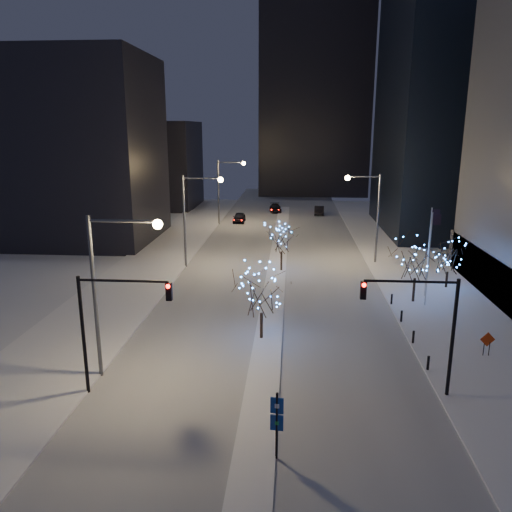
# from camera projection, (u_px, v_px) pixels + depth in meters

# --- Properties ---
(ground) EXTENTS (160.00, 160.00, 0.00)m
(ground) POSITION_uv_depth(u_px,v_px,m) (261.00, 399.00, 28.10)
(ground) COLOR silver
(ground) RESTS_ON ground
(road) EXTENTS (20.00, 130.00, 0.02)m
(road) POSITION_uv_depth(u_px,v_px,m) (279.00, 251.00, 61.90)
(road) COLOR #ADB3BC
(road) RESTS_ON ground
(median) EXTENTS (2.00, 80.00, 0.15)m
(median) POSITION_uv_depth(u_px,v_px,m) (278.00, 261.00, 57.06)
(median) COLOR silver
(median) RESTS_ON ground
(east_sidewalk) EXTENTS (10.00, 90.00, 0.15)m
(east_sidewalk) POSITION_uv_depth(u_px,v_px,m) (436.00, 291.00, 46.33)
(east_sidewalk) COLOR silver
(east_sidewalk) RESTS_ON ground
(west_sidewalk) EXTENTS (8.00, 90.00, 0.15)m
(west_sidewalk) POSITION_uv_depth(u_px,v_px,m) (130.00, 284.00, 48.39)
(west_sidewalk) COLOR silver
(west_sidewalk) RESTS_ON ground
(filler_west_near) EXTENTS (22.00, 18.00, 24.00)m
(filler_west_near) POSITION_uv_depth(u_px,v_px,m) (69.00, 150.00, 65.73)
(filler_west_near) COLOR black
(filler_west_near) RESTS_ON ground
(filler_west_far) EXTENTS (18.00, 16.00, 16.00)m
(filler_west_far) POSITION_uv_depth(u_px,v_px,m) (149.00, 165.00, 95.56)
(filler_west_far) COLOR black
(filler_west_far) RESTS_ON ground
(horizon_block) EXTENTS (24.00, 14.00, 42.00)m
(horizon_block) POSITION_uv_depth(u_px,v_px,m) (314.00, 99.00, 111.30)
(horizon_block) COLOR black
(horizon_block) RESTS_ON ground
(street_lamp_w_near) EXTENTS (4.40, 0.56, 10.00)m
(street_lamp_w_near) POSITION_uv_depth(u_px,v_px,m) (111.00, 275.00, 29.05)
(street_lamp_w_near) COLOR #595E66
(street_lamp_w_near) RESTS_ON ground
(street_lamp_w_mid) EXTENTS (4.40, 0.56, 10.00)m
(street_lamp_w_mid) POSITION_uv_depth(u_px,v_px,m) (194.00, 208.00, 53.19)
(street_lamp_w_mid) COLOR #595E66
(street_lamp_w_mid) RESTS_ON ground
(street_lamp_w_far) EXTENTS (4.40, 0.56, 10.00)m
(street_lamp_w_far) POSITION_uv_depth(u_px,v_px,m) (225.00, 183.00, 77.34)
(street_lamp_w_far) COLOR #595E66
(street_lamp_w_far) RESTS_ON ground
(street_lamp_east) EXTENTS (3.90, 0.56, 10.00)m
(street_lamp_east) POSITION_uv_depth(u_px,v_px,m) (370.00, 206.00, 54.75)
(street_lamp_east) COLOR #595E66
(street_lamp_east) RESTS_ON ground
(traffic_signal_west) EXTENTS (5.26, 0.43, 7.00)m
(traffic_signal_west) POSITION_uv_depth(u_px,v_px,m) (109.00, 316.00, 27.51)
(traffic_signal_west) COLOR black
(traffic_signal_west) RESTS_ON ground
(traffic_signal_east) EXTENTS (5.26, 0.43, 7.00)m
(traffic_signal_east) POSITION_uv_depth(u_px,v_px,m) (425.00, 318.00, 27.24)
(traffic_signal_east) COLOR black
(traffic_signal_east) RESTS_ON ground
(flagpoles) EXTENTS (1.35, 2.60, 8.00)m
(flagpoles) POSITION_uv_depth(u_px,v_px,m) (430.00, 249.00, 42.61)
(flagpoles) COLOR silver
(flagpoles) RESTS_ON east_sidewalk
(bollards) EXTENTS (0.16, 12.16, 0.90)m
(bollards) POSITION_uv_depth(u_px,v_px,m) (407.00, 326.00, 36.88)
(bollards) COLOR black
(bollards) RESTS_ON east_sidewalk
(car_near) EXTENTS (1.83, 4.54, 1.54)m
(car_near) POSITION_uv_depth(u_px,v_px,m) (239.00, 218.00, 80.59)
(car_near) COLOR black
(car_near) RESTS_ON ground
(car_mid) EXTENTS (1.89, 4.75, 1.54)m
(car_mid) POSITION_uv_depth(u_px,v_px,m) (319.00, 210.00, 87.84)
(car_mid) COLOR black
(car_mid) RESTS_ON ground
(car_far) EXTENTS (2.41, 5.02, 1.41)m
(car_far) POSITION_uv_depth(u_px,v_px,m) (275.00, 208.00, 90.43)
(car_far) COLOR black
(car_far) RESTS_ON ground
(holiday_tree_median_near) EXTENTS (5.48, 5.48, 5.36)m
(holiday_tree_median_near) POSITION_uv_depth(u_px,v_px,m) (261.00, 292.00, 35.11)
(holiday_tree_median_near) COLOR black
(holiday_tree_median_near) RESTS_ON median
(holiday_tree_median_far) EXTENTS (4.22, 4.22, 5.00)m
(holiday_tree_median_far) POSITION_uv_depth(u_px,v_px,m) (282.00, 239.00, 52.24)
(holiday_tree_median_far) COLOR black
(holiday_tree_median_far) RESTS_ON median
(holiday_tree_plaza_near) EXTENTS (5.62, 5.62, 5.63)m
(holiday_tree_plaza_near) POSITION_uv_depth(u_px,v_px,m) (416.00, 260.00, 42.60)
(holiday_tree_plaza_near) COLOR black
(holiday_tree_plaza_near) RESTS_ON east_sidewalk
(holiday_tree_plaza_far) EXTENTS (4.00, 4.00, 4.63)m
(holiday_tree_plaza_far) POSITION_uv_depth(u_px,v_px,m) (449.00, 257.00, 46.65)
(holiday_tree_plaza_far) COLOR black
(holiday_tree_plaza_far) RESTS_ON east_sidewalk
(wayfinding_sign) EXTENTS (0.60, 0.16, 3.36)m
(wayfinding_sign) POSITION_uv_depth(u_px,v_px,m) (277.00, 419.00, 22.52)
(wayfinding_sign) COLOR black
(wayfinding_sign) RESTS_ON ground
(construction_sign) EXTENTS (1.00, 0.11, 1.65)m
(construction_sign) POSITION_uv_depth(u_px,v_px,m) (487.00, 342.00, 32.88)
(construction_sign) COLOR black
(construction_sign) RESTS_ON east_sidewalk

